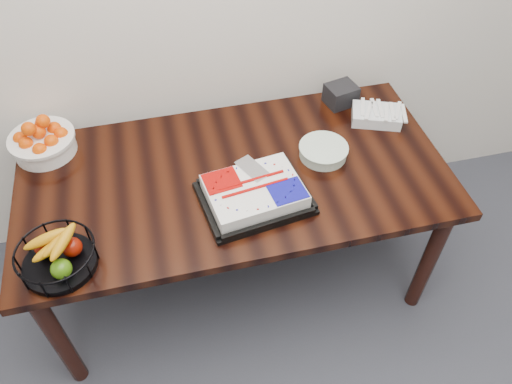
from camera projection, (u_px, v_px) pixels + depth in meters
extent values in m
cube|color=black|center=(234.00, 176.00, 2.11)|extent=(1.80, 0.90, 0.04)
cylinder|color=black|center=(58.00, 338.00, 2.02)|extent=(0.07, 0.07, 0.71)
cylinder|color=black|center=(62.00, 205.00, 2.50)|extent=(0.07, 0.07, 0.71)
cylinder|color=black|center=(429.00, 260.00, 2.28)|extent=(0.07, 0.07, 0.71)
cylinder|color=black|center=(367.00, 152.00, 2.76)|extent=(0.07, 0.07, 0.71)
cube|color=black|center=(254.00, 199.00, 1.99)|extent=(0.46, 0.38, 0.02)
cube|color=white|center=(254.00, 192.00, 1.96)|extent=(0.40, 0.32, 0.06)
cube|color=#9E0503|center=(223.00, 177.00, 1.97)|extent=(0.15, 0.14, 0.00)
cube|color=#0D0C88|center=(286.00, 194.00, 1.90)|extent=(0.15, 0.14, 0.00)
cube|color=silver|center=(256.00, 168.00, 2.00)|extent=(0.13, 0.16, 0.00)
cylinder|color=white|center=(44.00, 144.00, 2.16)|extent=(0.26, 0.26, 0.08)
cylinder|color=white|center=(41.00, 138.00, 2.13)|extent=(0.28, 0.28, 0.01)
cylinder|color=black|center=(60.00, 263.00, 1.78)|extent=(0.26, 0.26, 0.03)
torus|color=black|center=(54.00, 251.00, 1.72)|extent=(0.28, 0.28, 0.01)
cylinder|color=white|center=(323.00, 152.00, 2.16)|extent=(0.20, 0.20, 0.05)
cylinder|color=white|center=(324.00, 147.00, 2.14)|extent=(0.21, 0.21, 0.01)
cube|color=silver|center=(376.00, 116.00, 2.31)|extent=(0.26, 0.21, 0.06)
cube|color=black|center=(341.00, 95.00, 2.39)|extent=(0.16, 0.14, 0.10)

